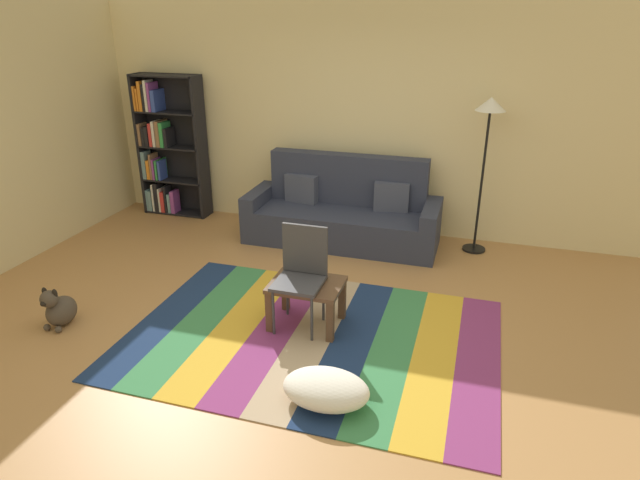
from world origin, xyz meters
The scene contains 12 objects.
ground_plane centered at (0.00, 0.00, 0.00)m, with size 14.00×14.00×0.00m, color #B27F4C.
back_wall centered at (0.00, 2.55, 1.35)m, with size 6.80×0.10×2.70m, color beige.
left_wall centered at (-3.40, 0.75, 1.35)m, with size 0.10×5.50×2.70m, color beige.
rug centered at (0.15, -0.13, 0.01)m, with size 3.08×2.18×0.01m.
couch centered at (-0.14, 2.02, 0.34)m, with size 2.26×0.80×1.00m.
bookshelf centered at (-2.64, 2.30, 0.88)m, with size 0.90×0.28×1.83m.
coffee_table centered at (0.05, 0.06, 0.33)m, with size 0.62×0.47×0.41m.
pouf centered at (0.50, -0.89, 0.12)m, with size 0.62×0.43×0.23m, color white.
dog centered at (-2.02, -0.57, 0.16)m, with size 0.22×0.35×0.40m.
standing_lamp centered at (1.39, 2.18, 1.45)m, with size 0.32×0.32×1.74m.
tv_remote centered at (0.10, 0.11, 0.43)m, with size 0.04×0.15×0.02m, color black.
folding_chair centered at (0.00, 0.09, 0.53)m, with size 0.40×0.40×0.90m.
Camera 1 is at (1.37, -3.89, 2.58)m, focal length 30.68 mm.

